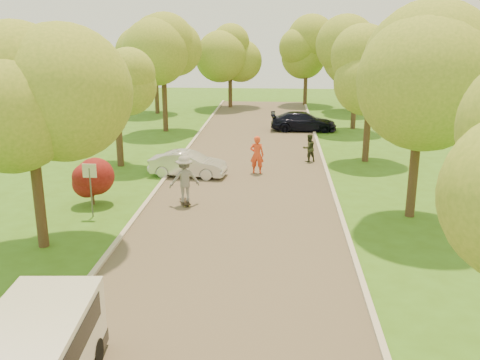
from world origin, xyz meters
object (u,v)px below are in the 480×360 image
(street_sign, at_px, (90,179))
(silver_sedan, at_px, (188,164))
(skateboarder, at_px, (184,179))
(longboard, at_px, (185,202))
(person_striped, at_px, (257,155))
(person_olive, at_px, (309,148))
(dark_sedan, at_px, (303,121))

(street_sign, relative_size, silver_sedan, 0.56)
(street_sign, xyz_separation_m, silver_sedan, (2.80, 6.19, -0.93))
(skateboarder, bearing_deg, street_sign, 5.69)
(longboard, relative_size, person_striped, 0.54)
(person_striped, bearing_deg, person_olive, -130.15)
(dark_sedan, relative_size, longboard, 4.48)
(street_sign, height_order, person_striped, street_sign)
(person_striped, bearing_deg, street_sign, 54.49)
(longboard, bearing_deg, person_olive, -147.64)
(dark_sedan, xyz_separation_m, skateboarder, (-5.70, -17.03, 0.44))
(street_sign, xyz_separation_m, person_striped, (6.23, 6.99, -0.58))
(street_sign, height_order, dark_sedan, street_sign)
(silver_sedan, xyz_separation_m, dark_sedan, (6.30, 12.63, 0.05))
(skateboarder, bearing_deg, silver_sedan, -104.33)
(dark_sedan, relative_size, person_striped, 2.40)
(dark_sedan, xyz_separation_m, longboard, (-5.70, -17.03, -0.57))
(person_olive, bearing_deg, longboard, 26.18)
(longboard, bearing_deg, silver_sedan, -104.33)
(person_striped, bearing_deg, silver_sedan, 19.33)
(street_sign, bearing_deg, person_olive, 46.92)
(person_striped, relative_size, person_olive, 1.26)
(street_sign, relative_size, person_olive, 1.39)
(person_striped, height_order, person_olive, person_striped)
(silver_sedan, bearing_deg, person_striped, -69.66)
(skateboarder, bearing_deg, person_striped, -140.65)
(street_sign, relative_size, skateboarder, 1.09)
(dark_sedan, bearing_deg, longboard, 160.76)
(longboard, bearing_deg, skateboarder, 67.93)
(street_sign, distance_m, person_olive, 13.23)
(silver_sedan, relative_size, person_olive, 2.47)
(dark_sedan, height_order, person_olive, person_olive)
(dark_sedan, bearing_deg, skateboarder, 160.76)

